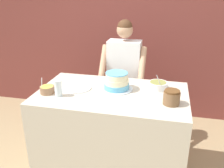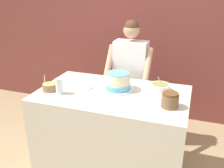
# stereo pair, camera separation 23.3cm
# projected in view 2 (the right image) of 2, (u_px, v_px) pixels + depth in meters

# --- Properties ---
(wall_back) EXTENTS (10.00, 0.05, 2.60)m
(wall_back) POSITION_uv_depth(u_px,v_px,m) (146.00, 31.00, 3.62)
(wall_back) COLOR brown
(wall_back) RESTS_ON ground_plane
(counter) EXTENTS (1.45, 0.87, 0.96)m
(counter) POSITION_uv_depth(u_px,v_px,m) (112.00, 135.00, 2.59)
(counter) COLOR beige
(counter) RESTS_ON ground_plane
(person_baker) EXTENTS (0.53, 0.44, 1.57)m
(person_baker) POSITION_uv_depth(u_px,v_px,m) (130.00, 73.00, 3.03)
(person_baker) COLOR #2D2D38
(person_baker) RESTS_ON ground_plane
(cake) EXTENTS (0.32, 0.32, 0.18)m
(cake) POSITION_uv_depth(u_px,v_px,m) (118.00, 82.00, 2.45)
(cake) COLOR silver
(cake) RESTS_ON counter
(frosting_bowl_olive) EXTENTS (0.19, 0.19, 0.17)m
(frosting_bowl_olive) POSITION_uv_depth(u_px,v_px,m) (160.00, 87.00, 2.44)
(frosting_bowl_olive) COLOR white
(frosting_bowl_olive) RESTS_ON counter
(frosting_bowl_yellow) EXTENTS (0.14, 0.14, 0.15)m
(frosting_bowl_yellow) POSITION_uv_depth(u_px,v_px,m) (50.00, 87.00, 2.45)
(frosting_bowl_yellow) COLOR #936B4C
(frosting_bowl_yellow) RESTS_ON counter
(drinking_glass) EXTENTS (0.07, 0.07, 0.15)m
(drinking_glass) POSITION_uv_depth(u_px,v_px,m) (59.00, 86.00, 2.36)
(drinking_glass) COLOR silver
(drinking_glass) RESTS_ON counter
(ceramic_plate) EXTENTS (0.26, 0.26, 0.01)m
(ceramic_plate) POSITION_uv_depth(u_px,v_px,m) (80.00, 87.00, 2.53)
(ceramic_plate) COLOR silver
(ceramic_plate) RESTS_ON counter
(stoneware_jar) EXTENTS (0.14, 0.14, 0.13)m
(stoneware_jar) POSITION_uv_depth(u_px,v_px,m) (170.00, 100.00, 2.10)
(stoneware_jar) COLOR brown
(stoneware_jar) RESTS_ON counter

